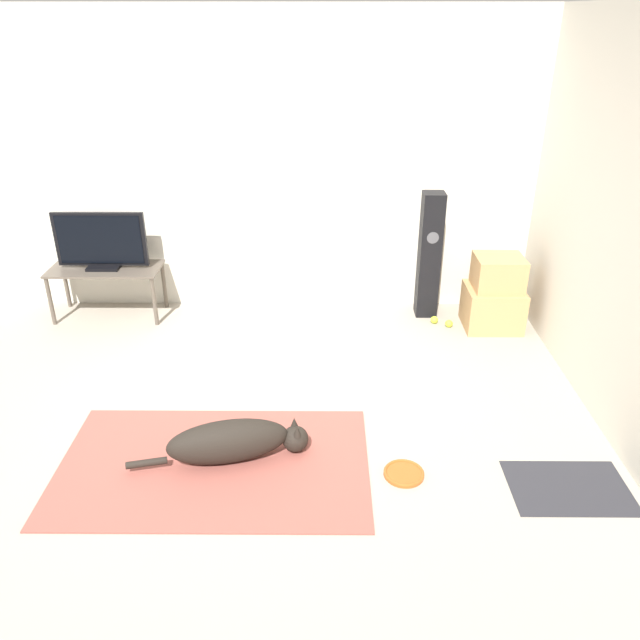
% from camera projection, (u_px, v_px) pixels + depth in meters
% --- Properties ---
extents(ground_plane, '(12.00, 12.00, 0.00)m').
position_uv_depth(ground_plane, '(211.00, 436.00, 4.06)').
color(ground_plane, '#9E9384').
extents(wall_back, '(8.00, 0.06, 2.55)m').
position_uv_depth(wall_back, '(239.00, 168.00, 5.37)').
color(wall_back, beige).
rests_on(wall_back, ground_plane).
extents(area_rug, '(1.88, 1.13, 0.01)m').
position_uv_depth(area_rug, '(214.00, 464.00, 3.80)').
color(area_rug, '#934C42').
rests_on(area_rug, ground_plane).
extents(dog, '(1.08, 0.40, 0.27)m').
position_uv_depth(dog, '(234.00, 441.00, 3.78)').
color(dog, black).
rests_on(dog, area_rug).
extents(frisbee, '(0.24, 0.24, 0.03)m').
position_uv_depth(frisbee, '(404.00, 473.00, 3.71)').
color(frisbee, '#DB511E').
rests_on(frisbee, ground_plane).
extents(cardboard_box_lower, '(0.48, 0.43, 0.36)m').
position_uv_depth(cardboard_box_lower, '(493.00, 307.00, 5.40)').
color(cardboard_box_lower, tan).
rests_on(cardboard_box_lower, ground_plane).
extents(cardboard_box_upper, '(0.40, 0.35, 0.28)m').
position_uv_depth(cardboard_box_upper, '(498.00, 273.00, 5.26)').
color(cardboard_box_upper, tan).
rests_on(cardboard_box_upper, cardboard_box_lower).
extents(floor_speaker, '(0.19, 0.19, 1.12)m').
position_uv_depth(floor_speaker, '(429.00, 256.00, 5.46)').
color(floor_speaker, black).
rests_on(floor_speaker, ground_plane).
extents(tv_stand, '(0.96, 0.43, 0.46)m').
position_uv_depth(tv_stand, '(106.00, 274.00, 5.50)').
color(tv_stand, brown).
rests_on(tv_stand, ground_plane).
extents(tv, '(0.79, 0.20, 0.50)m').
position_uv_depth(tv, '(101.00, 241.00, 5.37)').
color(tv, black).
rests_on(tv, tv_stand).
extents(tennis_ball_by_boxes, '(0.07, 0.07, 0.07)m').
position_uv_depth(tennis_ball_by_boxes, '(434.00, 320.00, 5.52)').
color(tennis_ball_by_boxes, '#C6E033').
rests_on(tennis_ball_by_boxes, ground_plane).
extents(tennis_ball_near_speaker, '(0.07, 0.07, 0.07)m').
position_uv_depth(tennis_ball_near_speaker, '(449.00, 324.00, 5.45)').
color(tennis_ball_near_speaker, '#C6E033').
rests_on(tennis_ball_near_speaker, ground_plane).
extents(door_mat, '(0.69, 0.47, 0.01)m').
position_uv_depth(door_mat, '(569.00, 487.00, 3.62)').
color(door_mat, '#28282D').
rests_on(door_mat, ground_plane).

